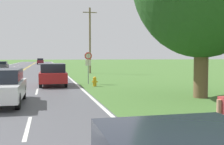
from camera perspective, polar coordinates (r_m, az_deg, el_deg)
fire_hydrant at (r=20.37m, az=-3.54°, el=-1.81°), size 0.42×0.26×0.71m
traffic_sign at (r=22.10m, az=-4.85°, el=2.56°), size 0.60×0.10×2.51m
utility_pole_midground at (r=36.21m, az=-4.51°, el=6.70°), size 1.80×0.24×8.37m
car_white_sedan_approaching at (r=13.62m, az=-21.22°, el=-2.60°), size 1.73×4.70×1.59m
car_red_hatchback_mid_near at (r=21.13m, az=-11.89°, el=-0.28°), size 1.99×4.09×1.64m
car_dark_grey_sedan_receding at (r=51.04m, az=-21.51°, el=1.41°), size 2.07×4.05×1.34m
car_maroon_suv_distant at (r=79.71m, az=-14.35°, el=2.27°), size 1.82×4.60×1.68m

